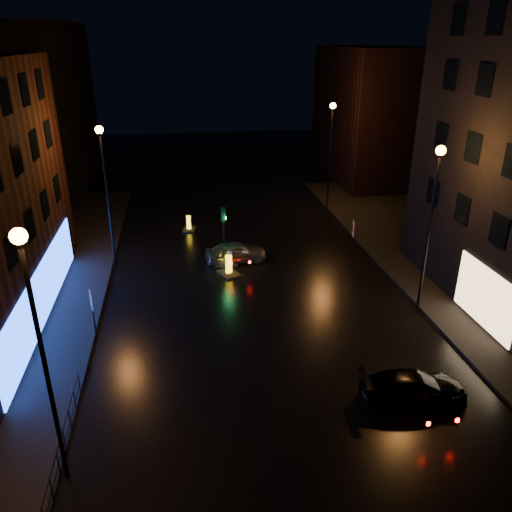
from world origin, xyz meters
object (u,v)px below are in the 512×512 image
Objects in this scene: traffic_signal at (224,252)px; dark_sedan at (414,387)px; silver_hatchback at (236,252)px; road_sign_right at (353,232)px; bollard_far at (189,227)px; road_sign_left at (92,304)px; bollard_near at (229,270)px.

dark_sedan is (5.76, -14.32, 0.08)m from traffic_signal.
silver_hatchback is 7.22m from road_sign_right.
traffic_signal is 5.91m from bollard_far.
bollard_far is 14.52m from road_sign_left.
traffic_signal reaches higher than bollard_far.
bollard_near is 0.62× the size of road_sign_right.
traffic_signal is at bearing 2.95° from road_sign_right.
traffic_signal is at bearing -60.45° from bollard_far.
road_sign_left reaches higher than bollard_near.
dark_sedan is (5.07, -13.89, -0.05)m from silver_hatchback.
traffic_signal reaches higher than bollard_near.
bollard_near is at bearing 30.94° from dark_sedan.
dark_sedan is 13.40m from bollard_near.
road_sign_right is at bearing -11.29° from traffic_signal.
road_sign_left is (-6.70, -8.08, 1.33)m from traffic_signal.
traffic_signal is 0.93× the size of silver_hatchback.
traffic_signal is at bearing 51.46° from silver_hatchback.
road_sign_right is at bearing 10.23° from road_sign_left.
road_sign_right reaches higher than road_sign_left.
bollard_near reaches higher than dark_sedan.
bollard_near is (0.05, -2.20, -0.24)m from traffic_signal.
bollard_near is at bearing 26.84° from road_sign_left.
road_sign_left reaches higher than dark_sedan.
road_sign_right is (7.70, -1.54, 1.45)m from traffic_signal.
dark_sedan is 21.35m from bollard_far.
dark_sedan is at bearing -58.82° from bollard_far.
road_sign_right reaches higher than bollard_near.
silver_hatchback reaches higher than dark_sedan.
road_sign_left is at bearing -99.14° from bollard_far.
silver_hatchback is at bearing 31.79° from road_sign_left.
road_sign_right reaches higher than dark_sedan.
bollard_near is (-5.71, 12.12, -0.32)m from dark_sedan.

